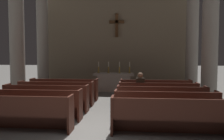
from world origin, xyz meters
name	(u,v)px	position (x,y,z in m)	size (l,w,h in m)	color
ground_plane	(92,132)	(0.00, 0.00, 0.00)	(80.00, 80.00, 0.00)	slate
pew_left_row_1	(16,113)	(-2.00, -0.04, 0.48)	(2.98, 0.50, 0.95)	#4C2319
pew_left_row_2	(33,104)	(-2.00, 1.01, 0.48)	(2.98, 0.50, 0.95)	#4C2319
pew_left_row_3	(46,98)	(-2.00, 2.07, 0.48)	(2.98, 0.50, 0.95)	#4C2319
pew_left_row_4	(56,93)	(-2.00, 3.12, 0.48)	(2.98, 0.50, 0.95)	#4C2319
pew_left_row_5	(64,89)	(-2.00, 4.17, 0.48)	(2.98, 0.50, 0.95)	#4C2319
pew_right_row_1	(172,116)	(2.00, -0.04, 0.48)	(2.98, 0.50, 0.95)	#4C2319
pew_right_row_2	(166,107)	(2.00, 1.01, 0.48)	(2.98, 0.50, 0.95)	#4C2319
pew_right_row_3	(161,100)	(2.00, 2.07, 0.48)	(2.98, 0.50, 0.95)	#4C2319
pew_right_row_4	(158,95)	(2.00, 3.12, 0.48)	(2.98, 0.50, 0.95)	#4C2319
pew_right_row_5	(155,90)	(2.00, 4.17, 0.48)	(2.98, 0.50, 0.95)	#4C2319
column_left_second	(17,30)	(-4.32, 4.53, 3.14)	(1.00, 1.00, 6.46)	#ADA89E
column_right_second	(210,28)	(4.32, 4.53, 3.14)	(1.00, 1.00, 6.46)	#ADA89E
column_left_third	(43,36)	(-4.32, 7.55, 3.14)	(1.00, 1.00, 6.46)	#ADA89E
column_right_third	(192,34)	(4.32, 7.55, 3.14)	(1.00, 1.00, 6.46)	#ADA89E
altar	(114,82)	(0.00, 6.78, 0.53)	(2.20, 0.90, 1.01)	#A8A399
candlestick_outer_left	(99,69)	(-0.85, 6.78, 1.21)	(0.16, 0.16, 0.62)	#B79338
candlestick_inner_left	(109,69)	(-0.30, 6.78, 1.21)	(0.16, 0.16, 0.62)	#B79338
candlestick_inner_right	(119,70)	(0.30, 6.78, 1.21)	(0.16, 0.16, 0.62)	#B79338
candlestick_outer_right	(130,70)	(0.85, 6.78, 1.21)	(0.16, 0.16, 0.62)	#B79338
apse_with_cross	(117,31)	(0.00, 9.05, 3.51)	(9.70, 0.42, 7.02)	gray
lone_worshipper	(140,89)	(1.32, 3.16, 0.69)	(0.32, 0.43, 1.32)	#26262B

